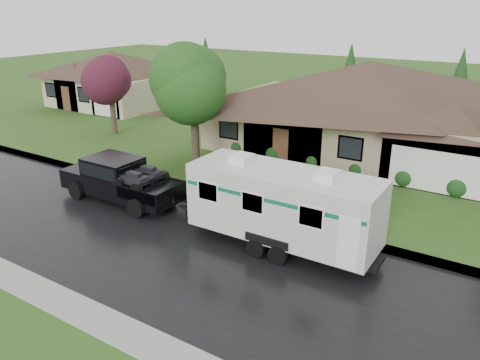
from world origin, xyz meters
name	(u,v)px	position (x,y,z in m)	size (l,w,h in m)	color
ground	(207,230)	(0.00, 0.00, 0.00)	(140.00, 140.00, 0.00)	#2E5119
road	(176,249)	(0.00, -2.00, 0.01)	(140.00, 8.00, 0.01)	black
curb	(235,210)	(0.00, 2.25, 0.07)	(140.00, 0.50, 0.15)	gray
lawn	(338,144)	(0.00, 15.00, 0.07)	(140.00, 26.00, 0.15)	#2E5119
house_main	(371,98)	(2.29, 13.84, 3.59)	(19.44, 10.80, 6.90)	tan
house_far	(114,74)	(-21.78, 15.85, 2.97)	(10.80, 8.64, 5.80)	#C4B491
tree_left_green	(193,84)	(-4.97, 5.83, 4.89)	(4.13, 4.13, 6.83)	#382B1E
tree_red	(110,81)	(-14.43, 8.63, 3.92)	(3.28, 3.28, 5.44)	#382B1E
shrub_row	(335,164)	(2.00, 9.30, 0.65)	(13.60, 1.00, 1.00)	#143814
pickup_truck	(119,178)	(-5.46, 0.40, 1.12)	(6.25, 2.38, 2.08)	black
travel_trailer	(283,204)	(3.36, 0.40, 1.84)	(7.71, 2.71, 3.46)	silver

